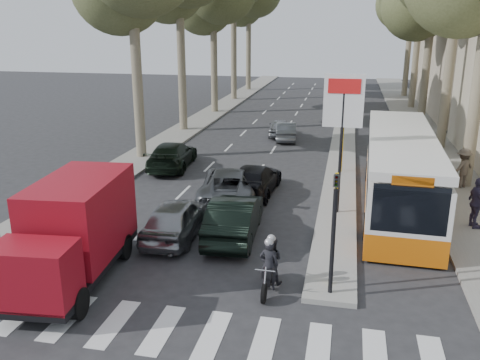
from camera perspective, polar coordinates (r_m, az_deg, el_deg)
The scene contains 18 objects.
ground at distance 16.54m, azimuth -1.20°, elevation -9.27°, with size 120.00×120.00×0.00m, color #28282B.
sidewalk_right at distance 40.42m, azimuth 19.33°, elevation 5.75°, with size 3.20×70.00×0.12m, color gray.
median_left at distance 44.54m, azimuth -2.97°, elevation 7.66°, with size 2.40×64.00×0.12m, color gray.
traffic_island at distance 26.44m, azimuth 11.22°, elevation 0.81°, with size 1.50×26.00×0.16m, color gray.
billboard at distance 19.76m, azimuth 11.41°, elevation 6.14°, with size 1.50×12.10×5.60m.
traffic_light_island at distance 13.80m, azimuth 10.55°, elevation -3.82°, with size 0.16×0.41×3.60m.
silver_hatchback at distance 18.34m, azimuth -7.19°, elevation -4.26°, with size 1.68×4.17×1.42m, color gray.
dark_hatchback at distance 18.16m, azimuth -0.64°, elevation -4.21°, with size 1.59×4.55×1.50m, color black.
queue_car_a at distance 22.01m, azimuth -1.18°, elevation -0.46°, with size 2.36×5.11×1.42m, color #4B4F53.
queue_car_b at distance 22.78m, azimuth 1.61°, elevation 0.04°, with size 1.87×4.61×1.34m, color black.
queue_car_c at distance 34.92m, azimuth 4.43°, elevation 5.88°, with size 1.38×3.43×1.17m, color #919498.
queue_car_d at distance 33.74m, azimuth 5.18°, elevation 5.49°, with size 1.27×3.63×1.20m, color #53565B.
queue_car_e at distance 27.19m, azimuth -7.64°, elevation 2.78°, with size 1.94×4.78×1.39m, color black.
red_truck at distance 15.71m, azimuth -18.17°, elevation -5.37°, with size 2.58×5.73×2.97m.
city_bus at distance 21.95m, azimuth 17.47°, elevation 1.20°, with size 2.96×11.85×3.10m.
motorcycle at distance 14.82m, azimuth 3.37°, elevation -9.39°, with size 0.70×1.93×1.64m.
pedestrian_near at distance 20.53m, azimuth 25.06°, elevation -2.35°, with size 1.12×0.55×1.92m, color #3E3550.
pedestrian_far at distance 25.38m, azimuth 23.75°, elevation 1.22°, with size 1.18×0.53×1.83m, color brown.
Camera 1 is at (3.44, -14.42, 7.35)m, focal length 38.00 mm.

